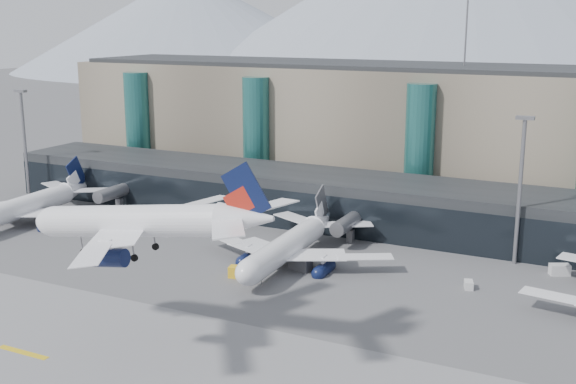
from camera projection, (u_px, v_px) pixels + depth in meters
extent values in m
plane|color=#515154|center=(220.00, 337.00, 95.75)|extent=(900.00, 900.00, 0.00)
cube|color=gold|center=(23.00, 352.00, 91.27)|extent=(8.00, 1.00, 0.02)
cube|color=black|center=(371.00, 204.00, 145.16)|extent=(170.00, 18.00, 10.00)
cube|color=black|center=(355.00, 219.00, 137.63)|extent=(170.00, 0.40, 8.00)
cylinder|color=slate|center=(119.00, 191.00, 159.44)|extent=(2.80, 14.00, 2.80)
cube|color=slate|center=(119.00, 204.00, 160.14)|extent=(1.20, 1.20, 2.40)
cylinder|color=slate|center=(351.00, 221.00, 135.75)|extent=(2.80, 14.00, 2.80)
cube|color=slate|center=(350.00, 236.00, 136.45)|extent=(1.20, 1.20, 2.40)
cube|color=gray|center=(321.00, 126.00, 181.50)|extent=(130.00, 30.00, 30.00)
cube|color=black|center=(322.00, 64.00, 177.89)|extent=(123.50, 28.00, 1.00)
cylinder|color=#236460|center=(138.00, 127.00, 187.17)|extent=(6.40, 6.40, 28.00)
cylinder|color=#236460|center=(256.00, 136.00, 172.09)|extent=(6.40, 6.40, 28.00)
cylinder|color=#236460|center=(419.00, 149.00, 154.86)|extent=(6.40, 6.40, 28.00)
cylinder|color=slate|center=(466.00, 34.00, 161.07)|extent=(0.40, 0.40, 16.00)
cone|color=gray|center=(188.00, 25.00, 530.35)|extent=(320.00, 320.00, 75.00)
cylinder|color=slate|center=(25.00, 147.00, 166.54)|extent=(0.70, 0.70, 25.00)
cube|color=slate|center=(20.00, 91.00, 163.56)|extent=(3.00, 1.20, 0.60)
cylinder|color=slate|center=(520.00, 193.00, 121.77)|extent=(0.70, 0.70, 25.00)
cube|color=slate|center=(525.00, 118.00, 118.79)|extent=(3.00, 1.20, 0.60)
cylinder|color=white|center=(147.00, 211.00, 89.13)|extent=(24.63, 6.01, 4.04)
ellipsoid|color=white|center=(66.00, 202.00, 93.50)|extent=(5.97, 4.49, 4.04)
cone|color=white|center=(263.00, 222.00, 83.47)|extent=(7.27, 4.59, 4.04)
cube|color=white|center=(118.00, 237.00, 80.79)|extent=(13.77, 18.07, 0.20)
cylinder|color=#0D163B|center=(119.00, 248.00, 83.66)|extent=(5.04, 2.61, 2.22)
cube|color=white|center=(245.00, 232.00, 79.01)|extent=(7.82, 9.50, 0.16)
cube|color=white|center=(194.00, 202.00, 96.54)|extent=(11.60, 18.39, 0.20)
cylinder|color=#0D163B|center=(177.00, 219.00, 95.63)|extent=(5.04, 2.61, 2.22)
cube|color=white|center=(279.00, 211.00, 87.83)|extent=(6.79, 9.70, 0.16)
cube|color=#0D163B|center=(266.00, 196.00, 82.59)|extent=(6.03, 0.73, 7.11)
cube|color=#B12215|center=(257.00, 205.00, 83.25)|extent=(4.05, 0.61, 3.89)
cylinder|color=slate|center=(91.00, 225.00, 92.80)|extent=(0.16, 0.16, 3.23)
cylinder|color=black|center=(92.00, 235.00, 93.13)|extent=(0.74, 0.31, 0.72)
cylinder|color=black|center=(145.00, 249.00, 87.51)|extent=(0.95, 0.43, 0.92)
cylinder|color=black|center=(166.00, 238.00, 91.89)|extent=(0.95, 0.43, 0.92)
cylinder|color=white|center=(29.00, 198.00, 149.75)|extent=(6.04, 26.92, 4.42)
cone|color=white|center=(82.00, 181.00, 165.08)|extent=(4.88, 7.88, 4.42)
cube|color=white|center=(73.00, 204.00, 148.04)|extent=(19.85, 14.79, 0.22)
cylinder|color=#0D163B|center=(60.00, 215.00, 148.06)|extent=(2.75, 5.48, 2.43)
cube|color=white|center=(102.00, 182.00, 163.02)|extent=(10.45, 8.43, 0.18)
cube|color=white|center=(1.00, 195.00, 155.22)|extent=(20.12, 13.02, 0.22)
cylinder|color=#0D163B|center=(5.00, 208.00, 153.52)|extent=(2.75, 5.48, 2.43)
cube|color=white|center=(64.00, 178.00, 167.05)|extent=(10.60, 7.58, 0.18)
cube|color=#0D163B|center=(82.00, 165.00, 164.60)|extent=(0.67, 6.61, 7.79)
cube|color=white|center=(80.00, 172.00, 163.89)|extent=(0.58, 4.43, 4.26)
cylinder|color=black|center=(45.00, 219.00, 150.81)|extent=(0.45, 1.03, 1.01)
cylinder|color=black|center=(25.00, 216.00, 152.81)|extent=(0.45, 1.03, 1.01)
cylinder|color=white|center=(290.00, 237.00, 123.76)|extent=(5.28, 25.99, 4.28)
ellipsoid|color=white|center=(257.00, 259.00, 112.29)|extent=(4.51, 6.16, 4.28)
cone|color=white|center=(325.00, 213.00, 138.46)|extent=(4.56, 7.54, 4.28)
cube|color=white|center=(344.00, 244.00, 121.90)|extent=(19.28, 14.02, 0.21)
cylinder|color=#0D163B|center=(329.00, 257.00, 121.98)|extent=(2.55, 5.26, 2.36)
cube|color=white|center=(351.00, 214.00, 136.36)|extent=(10.15, 8.02, 0.17)
cube|color=white|center=(247.00, 232.00, 129.22)|extent=(19.45, 12.93, 0.21)
cylinder|color=#0D163B|center=(255.00, 247.00, 127.54)|extent=(2.55, 5.26, 2.36)
cube|color=white|center=(301.00, 209.00, 140.46)|extent=(10.25, 7.50, 0.17)
cube|color=slate|center=(326.00, 195.00, 137.99)|extent=(0.50, 6.40, 7.54)
cube|color=white|center=(324.00, 203.00, 137.30)|extent=(0.46, 4.29, 4.12)
cylinder|color=slate|center=(268.00, 268.00, 116.38)|extent=(0.17, 0.17, 3.43)
cylinder|color=black|center=(268.00, 277.00, 116.72)|extent=(0.30, 0.77, 0.76)
cylinder|color=black|center=(306.00, 260.00, 124.72)|extent=(0.42, 0.99, 0.98)
cylinder|color=black|center=(279.00, 257.00, 126.76)|extent=(0.42, 0.99, 0.98)
cube|color=silver|center=(102.00, 244.00, 132.35)|extent=(3.69, 2.50, 1.91)
cube|color=gold|center=(299.00, 253.00, 127.61)|extent=(2.26, 3.10, 1.62)
cube|color=#4A494E|center=(300.00, 264.00, 121.28)|extent=(4.10, 2.63, 2.12)
cube|color=silver|center=(560.00, 270.00, 118.87)|extent=(3.64, 2.96, 1.83)
cube|color=#4A494E|center=(68.00, 215.00, 152.63)|extent=(1.67, 3.12, 1.74)
cube|color=silver|center=(469.00, 285.00, 112.86)|extent=(1.90, 2.49, 1.28)
cube|color=gold|center=(239.00, 272.00, 117.67)|extent=(3.66, 2.40, 1.87)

